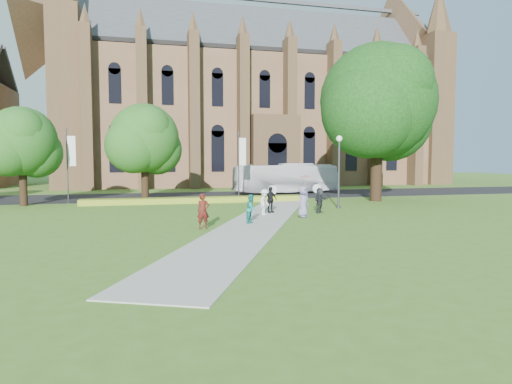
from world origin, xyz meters
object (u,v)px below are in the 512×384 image
object	(u,v)px
tour_coach	(286,178)
pedestrian_0	(203,211)
large_tree	(378,102)
streetlamp	(339,163)

from	to	relation	value
tour_coach	pedestrian_0	xyz separation A→B (m)	(-11.57, -21.68, -0.64)
large_tree	pedestrian_0	world-z (taller)	large_tree
large_tree	pedestrian_0	distance (m)	21.53
streetlamp	pedestrian_0	xyz separation A→B (m)	(-10.84, -7.39, -2.37)
streetlamp	tour_coach	xyz separation A→B (m)	(0.73, 14.28, -1.73)
large_tree	tour_coach	size ratio (longest dim) A/B	1.19
streetlamp	tour_coach	bearing A→B (deg)	87.06
streetlamp	large_tree	world-z (taller)	large_tree
tour_coach	pedestrian_0	world-z (taller)	tour_coach
streetlamp	tour_coach	distance (m)	14.41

